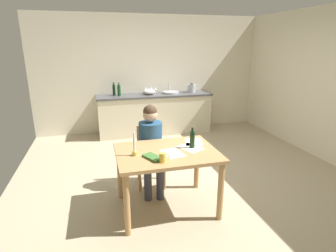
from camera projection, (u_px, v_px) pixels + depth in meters
ground_plane at (185, 177)px, 4.28m from camera, size 5.20×5.20×0.04m
wall_back at (151, 74)px, 6.30m from camera, size 5.20×0.12×2.60m
wall_right at (336, 86)px, 4.53m from camera, size 0.12×5.20×2.60m
kitchen_counter at (155, 114)px, 6.21m from camera, size 2.54×0.64×0.90m
dining_table at (167, 160)px, 3.26m from camera, size 1.19×0.89×0.76m
chair_at_table at (150, 153)px, 3.93m from camera, size 0.44×0.44×0.85m
person_seated at (151, 143)px, 3.73m from camera, size 0.36×0.61×1.19m
coffee_mug at (163, 157)px, 2.91m from camera, size 0.12×0.08×0.11m
candlestick at (134, 149)px, 3.08m from camera, size 0.06×0.06×0.28m
book_magazine at (153, 157)px, 3.02m from camera, size 0.22×0.27×0.03m
paper_letter at (173, 153)px, 3.16m from camera, size 0.26×0.33×0.00m
paper_bill at (194, 142)px, 3.53m from camera, size 0.28×0.34×0.00m
paper_envelope at (190, 148)px, 3.33m from camera, size 0.32×0.36×0.00m
wine_bottle_on_table at (192, 139)px, 3.30m from camera, size 0.06×0.06×0.26m
sink_unit at (171, 92)px, 6.17m from camera, size 0.36×0.36×0.24m
bottle_oil at (114, 90)px, 5.91m from camera, size 0.06×0.06×0.28m
bottle_vinegar at (119, 90)px, 5.84m from camera, size 0.07×0.07×0.28m
mixing_bowl at (149, 92)px, 6.03m from camera, size 0.27×0.27×0.12m
stovetop_kettle at (192, 88)px, 6.27m from camera, size 0.18×0.18×0.22m
wine_glass_near_sink at (155, 88)px, 6.20m from camera, size 0.07×0.07×0.15m
wine_glass_by_kettle at (151, 88)px, 6.18m from camera, size 0.07×0.07×0.15m
wine_glass_back_left at (145, 88)px, 6.15m from camera, size 0.07×0.07×0.15m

